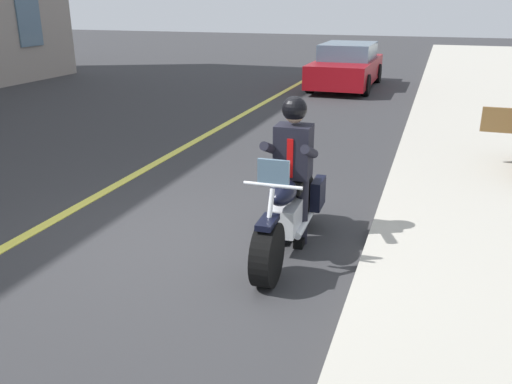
% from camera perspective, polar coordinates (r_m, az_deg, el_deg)
% --- Properties ---
extents(ground_plane, '(80.00, 80.00, 0.00)m').
position_cam_1_polar(ground_plane, '(6.39, -7.03, -5.50)').
color(ground_plane, '#333335').
extents(lane_center_stripe, '(60.00, 0.16, 0.01)m').
position_cam_1_polar(lane_center_stripe, '(7.42, -21.11, -2.99)').
color(lane_center_stripe, '#E5DB4C').
rests_on(lane_center_stripe, ground_plane).
extents(motorcycle_main, '(2.22, 0.63, 1.26)m').
position_cam_1_polar(motorcycle_main, '(6.04, 3.46, -2.22)').
color(motorcycle_main, black).
rests_on(motorcycle_main, ground_plane).
extents(rider_main, '(0.63, 0.56, 1.74)m').
position_cam_1_polar(rider_main, '(6.02, 3.98, 3.59)').
color(rider_main, black).
rests_on(rider_main, ground_plane).
extents(car_silver, '(4.60, 1.92, 1.40)m').
position_cam_1_polar(car_silver, '(18.08, 9.70, 13.18)').
color(car_silver, maroon).
rests_on(car_silver, ground_plane).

